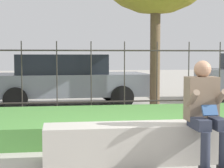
% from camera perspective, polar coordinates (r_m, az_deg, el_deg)
% --- Properties ---
extents(ground_plane, '(60.00, 60.00, 0.00)m').
position_cam_1_polar(ground_plane, '(4.88, 5.14, -11.75)').
color(ground_plane, '#A8A399').
extents(stone_bench, '(2.58, 0.51, 0.49)m').
position_cam_1_polar(stone_bench, '(4.83, 5.26, -9.23)').
color(stone_bench, '#ADA89E').
rests_on(stone_bench, ground_plane).
extents(person_seated_reader, '(0.42, 0.73, 1.29)m').
position_cam_1_polar(person_seated_reader, '(4.66, 13.97, -3.65)').
color(person_seated_reader, black).
rests_on(person_seated_reader, ground_plane).
extents(grass_berm, '(10.93, 2.38, 0.33)m').
position_cam_1_polar(grass_berm, '(6.65, 1.36, -5.95)').
color(grass_berm, '#4C893D').
rests_on(grass_berm, ground_plane).
extents(iron_fence, '(8.93, 0.03, 1.66)m').
position_cam_1_polar(iron_fence, '(8.27, -0.63, 1.04)').
color(iron_fence, '#332D28').
rests_on(iron_fence, ground_plane).
extents(car_parked_center, '(4.31, 2.08, 1.38)m').
position_cam_1_polar(car_parked_center, '(10.16, -7.07, 0.79)').
color(car_parked_center, slate).
rests_on(car_parked_center, ground_plane).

